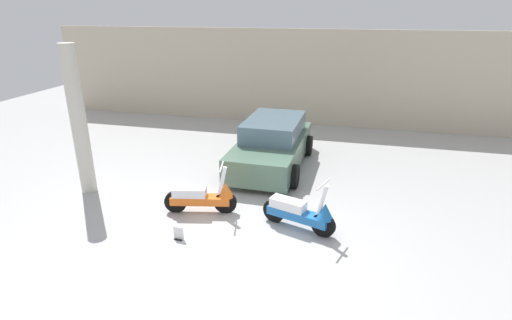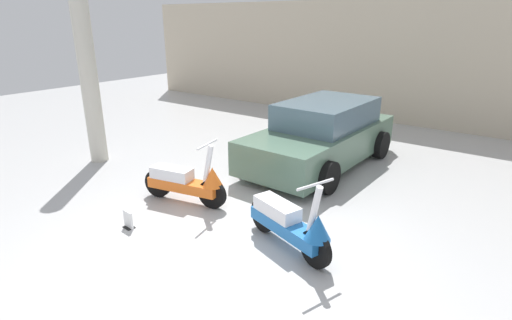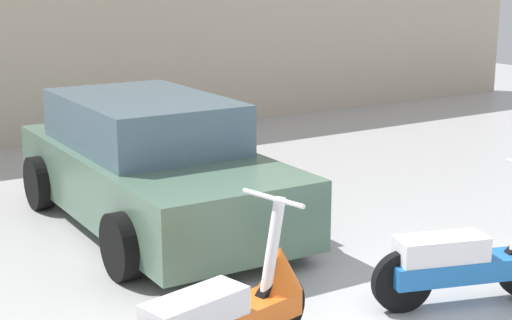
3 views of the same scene
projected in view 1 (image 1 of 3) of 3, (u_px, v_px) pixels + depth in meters
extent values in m
plane|color=#B2B2B2|center=(248.00, 241.00, 7.38)|extent=(28.00, 28.00, 0.00)
cube|color=beige|center=(307.00, 78.00, 14.17)|extent=(19.60, 0.12, 3.36)
cylinder|color=black|center=(225.00, 203.00, 8.32)|extent=(0.48, 0.18, 0.47)
cylinder|color=black|center=(176.00, 202.00, 8.35)|extent=(0.48, 0.18, 0.47)
cube|color=orange|center=(200.00, 200.00, 8.32)|extent=(1.26, 0.54, 0.16)
cube|color=white|center=(189.00, 192.00, 8.26)|extent=(0.73, 0.41, 0.18)
cylinder|color=white|center=(222.00, 182.00, 8.15)|extent=(0.23, 0.12, 0.67)
cylinder|color=white|center=(222.00, 167.00, 8.03)|extent=(0.15, 0.54, 0.03)
cone|color=orange|center=(226.00, 190.00, 8.22)|extent=(0.38, 0.38, 0.31)
cylinder|color=black|center=(323.00, 225.00, 7.46)|extent=(0.48, 0.23, 0.48)
cylinder|color=black|center=(274.00, 211.00, 7.98)|extent=(0.48, 0.23, 0.48)
cube|color=#1E66B2|center=(298.00, 215.00, 7.70)|extent=(1.27, 0.67, 0.17)
cube|color=white|center=(288.00, 204.00, 7.75)|extent=(0.75, 0.48, 0.19)
cylinder|color=white|center=(322.00, 201.00, 7.31)|extent=(0.23, 0.15, 0.68)
cylinder|color=white|center=(323.00, 185.00, 7.19)|extent=(0.20, 0.53, 0.03)
cone|color=#1E66B2|center=(325.00, 211.00, 7.34)|extent=(0.40, 0.40, 0.31)
cube|color=#51705B|center=(272.00, 150.00, 10.67)|extent=(1.67, 3.83, 0.63)
cube|color=slate|center=(274.00, 127.00, 10.67)|extent=(1.44, 2.15, 0.50)
cylinder|color=black|center=(294.00, 176.00, 9.48)|extent=(0.21, 0.58, 0.58)
cylinder|color=black|center=(229.00, 169.00, 9.88)|extent=(0.21, 0.58, 0.58)
cylinder|color=black|center=(308.00, 145.00, 11.59)|extent=(0.21, 0.58, 0.58)
cylinder|color=black|center=(254.00, 141.00, 12.00)|extent=(0.21, 0.58, 0.58)
cube|color=black|center=(179.00, 239.00, 7.45)|extent=(0.17, 0.14, 0.01)
cube|color=white|center=(179.00, 233.00, 7.40)|extent=(0.20, 0.05, 0.26)
cylinder|color=beige|center=(79.00, 122.00, 8.81)|extent=(0.35, 0.35, 3.36)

